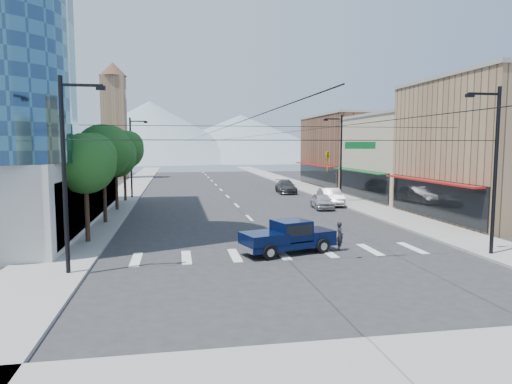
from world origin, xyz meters
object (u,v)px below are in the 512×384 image
parked_car_mid (331,197)px  parked_car_far (286,187)px  parked_car_near (322,201)px  pedestrian (340,236)px  pickup_truck (288,236)px

parked_car_mid → parked_car_far: bearing=103.6°
parked_car_near → parked_car_mid: parked_car_mid is taller
pedestrian → parked_car_mid: size_ratio=0.32×
pickup_truck → parked_car_near: size_ratio=1.32×
pickup_truck → parked_car_near: 18.25m
pickup_truck → parked_car_mid: bearing=47.3°
pickup_truck → parked_car_far: size_ratio=1.04×
pedestrian → parked_car_far: 31.17m
parked_car_near → pedestrian: bearing=-99.0°
parked_car_near → parked_car_mid: (1.65, 2.28, 0.11)m
parked_car_mid → parked_car_far: (-1.65, 12.02, -0.06)m
pickup_truck → parked_car_near: (7.43, 16.67, -0.22)m
parked_car_mid → pedestrian: bearing=-101.9°
parked_car_near → parked_car_far: bearing=95.8°
pickup_truck → pedestrian: size_ratio=3.45×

